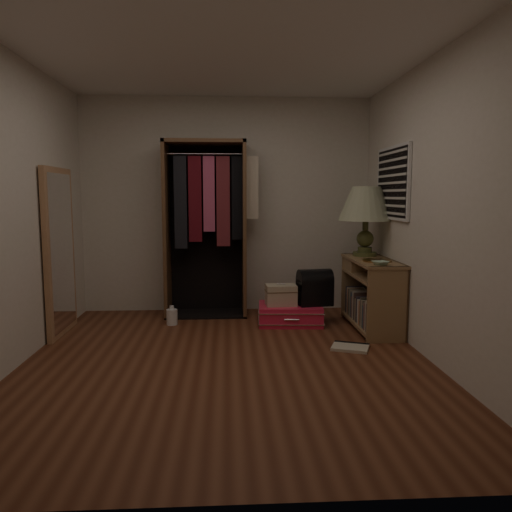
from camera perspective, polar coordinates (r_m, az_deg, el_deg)
The scene contains 13 objects.
ground at distance 4.39m, azimuth -3.27°, elevation -11.98°, with size 4.00×4.00×0.00m, color #582B19.
room_walls at distance 4.20m, azimuth -2.37°, elevation 7.99°, with size 3.52×4.02×2.60m.
console_bookshelf at distance 5.52m, azimuth 12.89°, elevation -3.99°, with size 0.42×1.12×0.75m.
open_wardrobe at distance 5.93m, azimuth -5.39°, elevation 4.88°, with size 1.09×0.50×2.05m.
floor_mirror at distance 5.46m, azimuth -21.52°, elevation 0.44°, with size 0.06×0.80×1.70m.
pink_suitcase at distance 5.60m, azimuth 3.92°, elevation -6.63°, with size 0.74×0.56×0.22m.
train_case at distance 5.52m, azimuth 2.87°, elevation -4.46°, with size 0.35×0.25×0.24m.
black_bag at distance 5.55m, azimuth 6.72°, elevation -3.48°, with size 0.40×0.29×0.40m.
table_lamp at distance 5.67m, azimuth 12.45°, elevation 5.68°, with size 0.80×0.80×0.77m.
brass_tray at distance 5.26m, azimuth 13.68°, elevation -0.50°, with size 0.30×0.30×0.02m.
ceramic_bowl at distance 4.99m, azimuth 14.03°, elevation -0.79°, with size 0.15×0.15×0.04m, color #A9CBAF.
white_jug at distance 5.63m, azimuth -9.58°, elevation -6.85°, with size 0.15×0.15×0.21m.
floor_book at distance 4.83m, azimuth 10.75°, elevation -10.15°, with size 0.40×0.37×0.03m.
Camera 1 is at (0.01, -4.15, 1.42)m, focal length 35.00 mm.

